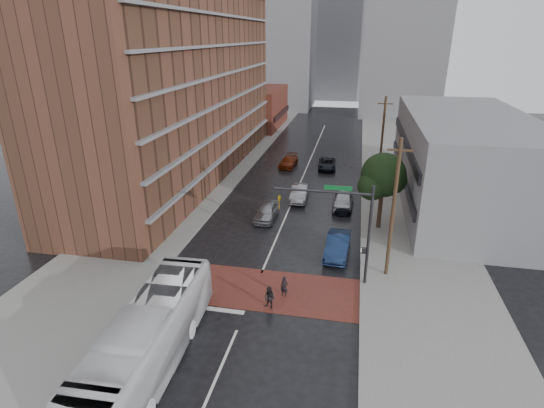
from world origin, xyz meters
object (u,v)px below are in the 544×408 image
Objects in this scene: transit_bus at (149,338)px; car_travel_b at (299,193)px; suv_travel at (327,164)px; car_parked_mid at (343,203)px; pedestrian_b at (269,298)px; car_parked_near at (338,245)px; car_travel_a at (267,211)px; pedestrian_a at (284,287)px; car_parked_far at (343,199)px; car_travel_c at (289,161)px.

transit_bus reaches higher than car_travel_b.
suv_travel is 1.14× the size of car_parked_mid.
car_parked_near reaches higher than pedestrian_b.
car_parked_near is (6.87, -5.70, 0.05)m from car_travel_a.
transit_bus is 19.79m from car_travel_a.
pedestrian_a is at bearing -71.38° from car_travel_a.
car_travel_a is 0.96× the size of car_travel_b.
suv_travel is 0.97× the size of car_parked_far.
pedestrian_a is at bearing -86.66° from car_travel_b.
pedestrian_b is 17.90m from car_parked_mid.
car_travel_a reaches higher than pedestrian_a.
transit_bus is at bearing -100.92° from car_travel_b.
pedestrian_a reaches higher than suv_travel.
car_travel_b is 12.11m from car_travel_c.
suv_travel is 13.08m from car_parked_far.
car_parked_near reaches higher than car_travel_a.
transit_bus is 25.57m from car_travel_b.
car_travel_a is 0.91× the size of car_parked_near.
car_travel_c is at bearing 109.96° from pedestrian_a.
pedestrian_b is 18.46m from car_parked_far.
transit_bus is at bearing -113.31° from car_parked_mid.
car_travel_c is at bearing 122.45° from car_parked_far.
suv_travel is (4.26, 17.23, -0.11)m from car_travel_a.
pedestrian_b is 19.20m from car_travel_b.
car_parked_near is (8.78, 13.97, -0.92)m from transit_bus.
car_travel_c is (-3.85, 30.89, -0.10)m from pedestrian_b.
pedestrian_b is 0.32× the size of suv_travel.
car_parked_near is at bearing -88.28° from car_parked_far.
car_travel_a is (1.90, 19.68, -0.96)m from transit_bus.
suv_travel is (0.47, 29.39, -0.07)m from pedestrian_a.
car_parked_near reaches higher than pedestrian_a.
pedestrian_a reaches higher than car_travel_c.
suv_travel is at bearing 98.21° from car_parked_mid.
car_parked_near is (7.62, -22.94, 0.14)m from car_travel_c.
transit_bus is 36.95m from car_travel_c.
suv_travel is at bearing 100.27° from pedestrian_a.
car_parked_near is at bearing -86.94° from suv_travel.
pedestrian_b is 0.33× the size of car_travel_c.
transit_bus is 8.55× the size of pedestrian_a.
car_travel_a is at bearing 143.38° from car_parked_near.
pedestrian_a is 29.74m from car_travel_c.
car_parked_near is at bearing -92.85° from car_parked_mid.
suv_travel is at bearing 108.37° from pedestrian_b.
pedestrian_b is (-0.68, -1.50, 0.04)m from pedestrian_a.
car_parked_far reaches higher than car_parked_mid.
pedestrian_b is 0.32× the size of car_parked_far.
car_parked_near is at bearing -38.36° from car_travel_a.
suv_travel is 13.64m from car_parked_mid.
transit_bus is 9.48m from pedestrian_a.
pedestrian_a reaches higher than car_parked_mid.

